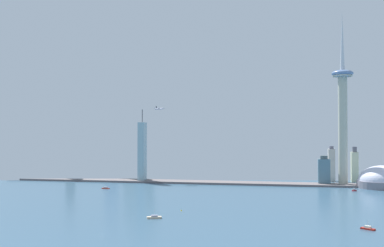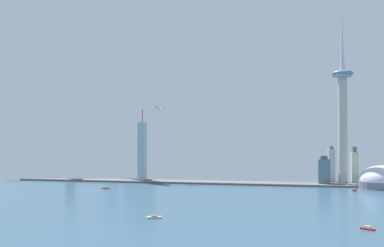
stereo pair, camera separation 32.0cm
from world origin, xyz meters
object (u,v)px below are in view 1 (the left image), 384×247
object	(u,v)px
skyscraper_6	(142,152)
boat_0	(154,217)
skyscraper_0	(148,149)
skyscraper_2	(112,155)
boat_3	(368,228)
boat_2	(106,188)
skyscraper_1	(331,165)
skyscraper_7	(324,171)
boat_1	(354,190)
skyscraper_5	(355,166)
stadium_dome	(383,181)
observation_tower	(343,107)
skyscraper_3	(71,164)
airplane	(159,109)
skyscraper_4	(131,158)
channel_buoy_0	(181,210)

from	to	relation	value
skyscraper_6	boat_0	bearing A→B (deg)	-69.95
skyscraper_0	skyscraper_2	size ratio (longest dim) A/B	1.33
boat_3	skyscraper_2	bearing A→B (deg)	172.57
skyscraper_2	boat_2	world-z (taller)	skyscraper_2
skyscraper_1	skyscraper_7	world-z (taller)	skyscraper_1
skyscraper_2	boat_1	size ratio (longest dim) A/B	11.58
skyscraper_1	boat_1	world-z (taller)	skyscraper_1
skyscraper_5	stadium_dome	bearing A→B (deg)	-71.00
boat_1	boat_2	xyz separation A→B (m)	(-423.51, -55.86, -0.42)
observation_tower	boat_2	bearing A→B (deg)	-161.50
skyscraper_5	boat_1	size ratio (longest dim) A/B	7.93
observation_tower	skyscraper_5	world-z (taller)	observation_tower
boat_1	stadium_dome	bearing A→B (deg)	-167.19
skyscraper_6	skyscraper_7	xyz separation A→B (m)	(354.11, 17.39, -34.25)
skyscraper_1	skyscraper_3	world-z (taller)	skyscraper_1
boat_0	boat_2	bearing A→B (deg)	-78.90
skyscraper_6	skyscraper_7	world-z (taller)	skyscraper_6
stadium_dome	skyscraper_7	distance (m)	105.46
stadium_dome	airplane	size ratio (longest dim) A/B	3.84
stadium_dome	skyscraper_3	size ratio (longest dim) A/B	1.29
observation_tower	boat_2	xyz separation A→B (m)	(-413.22, -138.24, -146.03)
skyscraper_4	observation_tower	bearing A→B (deg)	-4.32
skyscraper_5	skyscraper_6	bearing A→B (deg)	-167.17
skyscraper_1	boat_0	bearing A→B (deg)	-114.72
skyscraper_1	skyscraper_3	distance (m)	542.24
skyscraper_4	boat_3	xyz separation A→B (m)	(412.82, -455.97, -44.28)
boat_3	airplane	distance (m)	571.75
channel_buoy_0	airplane	world-z (taller)	airplane
skyscraper_7	boat_1	size ratio (longest dim) A/B	6.22
skyscraper_4	skyscraper_6	world-z (taller)	skyscraper_6
skyscraper_1	boat_2	xyz separation A→B (m)	(-398.34, -225.91, -32.85)
observation_tower	skyscraper_0	bearing A→B (deg)	167.67
stadium_dome	skyscraper_1	world-z (taller)	skyscraper_1
boat_2	skyscraper_4	bearing A→B (deg)	-69.86
stadium_dome	skyscraper_5	distance (m)	114.39
skyscraper_1	channel_buoy_0	world-z (taller)	skyscraper_1
boat_1	boat_3	distance (m)	342.20
observation_tower	boat_1	distance (m)	167.62
skyscraper_4	skyscraper_6	bearing A→B (deg)	-46.92
observation_tower	channel_buoy_0	world-z (taller)	observation_tower
skyscraper_0	skyscraper_1	xyz separation A→B (m)	(391.62, -1.18, -29.83)
boat_0	skyscraper_3	bearing A→B (deg)	-74.39
skyscraper_3	boat_2	xyz separation A→B (m)	(137.32, -141.69, -31.45)
skyscraper_5	boat_0	world-z (taller)	skyscraper_5
boat_0	boat_1	distance (m)	412.25
observation_tower	skyscraper_4	xyz separation A→B (m)	(-427.61, 32.30, -101.49)
boat_3	observation_tower	bearing A→B (deg)	126.82
boat_1	channel_buoy_0	xyz separation A→B (m)	(-235.87, -265.92, -0.70)
boat_2	skyscraper_2	bearing A→B (deg)	-55.95
boat_1	skyscraper_4	bearing A→B (deg)	-49.36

